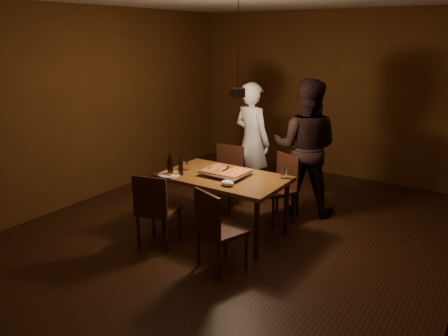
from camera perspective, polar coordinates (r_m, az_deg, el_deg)
The scene contains 19 objects.
room_shell at distance 5.15m, azimuth 1.74°, elevation 5.95°, with size 6.00×6.00×6.00m.
dining_table at distance 5.31m, azimuth -0.00°, elevation -1.79°, with size 1.50×0.90×0.75m.
chair_far_left at distance 6.17m, azimuth 0.34°, elevation -0.44°, with size 0.46×0.46×0.49m.
chair_far_right at distance 5.79m, azimuth 7.47°, elevation -1.80°, with size 0.55×0.55×0.49m.
chair_near_left at distance 5.05m, azimuth -9.02°, elevation -4.69°, with size 0.51×0.51×0.49m.
chair_near_right at distance 4.51m, azimuth -1.08°, elevation -7.23°, with size 0.53×0.53×0.49m.
pizza_tray at distance 5.31m, azimuth 0.20°, elevation -0.70°, with size 0.55×0.45×0.05m, color silver.
pizza_meat at distance 5.38m, azimuth -0.98°, elevation -0.06°, with size 0.25×0.39×0.02m, color maroon.
pizza_cheese at distance 5.24m, azimuth 1.49°, elevation -0.55°, with size 0.25×0.39×0.02m, color gold.
spatula at distance 5.31m, azimuth 0.20°, elevation -0.26°, with size 0.09×0.24×0.04m, color silver, non-canonical shape.
beer_bottle_a at distance 5.32m, azimuth -7.04°, elevation 0.49°, with size 0.07×0.07×0.27m.
beer_bottle_b at distance 5.32m, azimuth -5.67°, elevation 0.26°, with size 0.06×0.06×0.22m.
water_glass_left at distance 5.53m, azimuth -5.01°, elevation 0.31°, with size 0.07×0.07×0.11m, color silver.
water_glass_right at distance 5.23m, azimuth 7.83°, elevation -0.55°, with size 0.07×0.07×0.15m, color silver.
plate_slice at distance 5.35m, azimuth -7.20°, elevation -0.86°, with size 0.26×0.26×0.03m.
napkin at distance 4.94m, azimuth 0.46°, elevation -1.97°, with size 0.15×0.12×0.06m, color white.
diner_white at distance 6.47m, azimuth 3.68°, elevation 3.43°, with size 0.64×0.42×1.75m, color silver.
diner_dark at distance 6.02m, azimuth 10.56°, elevation 2.63°, with size 0.90×0.70×1.84m, color black.
pendant_lamp at distance 5.09m, azimuth 1.78°, elevation 9.93°, with size 0.18×0.18×1.10m.
Camera 1 is at (2.66, -4.30, 2.39)m, focal length 35.00 mm.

